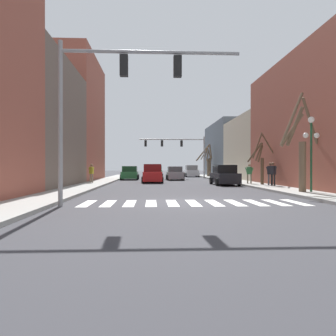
% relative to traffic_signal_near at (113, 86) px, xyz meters
% --- Properties ---
extents(ground_plane, '(240.00, 240.00, 0.00)m').
position_rel_traffic_signal_near_xyz_m(ground_plane, '(3.30, 1.28, -4.73)').
color(ground_plane, '#38383D').
extents(sidewalk_left, '(2.30, 90.00, 0.15)m').
position_rel_traffic_signal_near_xyz_m(sidewalk_left, '(-3.45, 1.28, -4.66)').
color(sidewalk_left, '#9E9E99').
rests_on(sidewalk_left, ground_plane).
extents(building_row_left, '(6.00, 34.93, 13.63)m').
position_rel_traffic_signal_near_xyz_m(building_row_left, '(-7.60, 13.27, 1.29)').
color(building_row_left, '#934C3D').
rests_on(building_row_left, ground_plane).
extents(building_row_right, '(6.00, 50.80, 9.60)m').
position_rel_traffic_signal_near_xyz_m(building_row_right, '(14.19, 20.23, -0.47)').
color(building_row_right, '#BCB299').
rests_on(building_row_right, ground_plane).
extents(crosswalk_stripes, '(9.45, 2.60, 0.01)m').
position_rel_traffic_signal_near_xyz_m(crosswalk_stripes, '(3.30, 0.96, -4.73)').
color(crosswalk_stripes, white).
rests_on(crosswalk_stripes, ground_plane).
extents(traffic_signal_near, '(7.16, 0.28, 6.50)m').
position_rel_traffic_signal_near_xyz_m(traffic_signal_near, '(0.00, 0.00, 0.00)').
color(traffic_signal_near, gray).
rests_on(traffic_signal_near, ground_plane).
extents(traffic_signal_far, '(8.91, 0.28, 5.67)m').
position_rel_traffic_signal_near_xyz_m(traffic_signal_far, '(5.17, 31.10, -0.45)').
color(traffic_signal_far, gray).
rests_on(traffic_signal_far, ground_plane).
extents(street_lamp_right_corner, '(0.95, 0.36, 4.23)m').
position_rel_traffic_signal_near_xyz_m(street_lamp_right_corner, '(10.48, 4.96, -1.58)').
color(street_lamp_right_corner, '#1E4C2D').
rests_on(street_lamp_right_corner, sidewalk_right).
extents(car_parked_right_mid, '(2.07, 4.14, 1.82)m').
position_rel_traffic_signal_near_xyz_m(car_parked_right_mid, '(1.60, 19.15, -3.89)').
color(car_parked_right_mid, red).
rests_on(car_parked_right_mid, ground_plane).
extents(car_parked_left_near, '(2.12, 4.11, 1.80)m').
position_rel_traffic_signal_near_xyz_m(car_parked_left_near, '(7.71, 37.79, -3.90)').
color(car_parked_left_near, silver).
rests_on(car_parked_left_near, ground_plane).
extents(car_driving_away_lane, '(2.00, 4.41, 1.59)m').
position_rel_traffic_signal_near_xyz_m(car_driving_away_lane, '(4.26, 25.67, -3.98)').
color(car_driving_away_lane, gray).
rests_on(car_driving_away_lane, ground_plane).
extents(car_parked_right_far, '(2.04, 4.33, 1.71)m').
position_rel_traffic_signal_near_xyz_m(car_parked_right_far, '(7.75, 14.72, -3.93)').
color(car_parked_right_far, black).
rests_on(car_parked_right_far, ground_plane).
extents(car_driving_toward_lane, '(1.96, 4.34, 1.78)m').
position_rel_traffic_signal_near_xyz_m(car_driving_toward_lane, '(2.11, 33.15, -3.91)').
color(car_driving_toward_lane, '#236B38').
rests_on(car_driving_toward_lane, ground_plane).
extents(car_parked_left_far, '(2.13, 4.11, 1.63)m').
position_rel_traffic_signal_near_xyz_m(car_parked_left_far, '(-1.11, 26.73, -3.97)').
color(car_parked_left_far, '#236B38').
rests_on(car_parked_left_far, ground_plane).
extents(pedestrian_crossing_street, '(0.66, 0.43, 1.66)m').
position_rel_traffic_signal_near_xyz_m(pedestrian_crossing_street, '(9.74, 14.16, -3.60)').
color(pedestrian_crossing_street, '#7A705B').
rests_on(pedestrian_crossing_street, sidewalk_right).
extents(pedestrian_on_left_sidewalk, '(0.60, 0.52, 1.66)m').
position_rel_traffic_signal_near_xyz_m(pedestrian_on_left_sidewalk, '(-3.81, 16.27, -3.60)').
color(pedestrian_on_left_sidewalk, '#7A705B').
rests_on(pedestrian_on_left_sidewalk, sidewalk_left).
extents(pedestrian_on_right_sidewalk, '(0.36, 0.73, 1.75)m').
position_rel_traffic_signal_near_xyz_m(pedestrian_on_right_sidewalk, '(10.57, 10.96, -3.54)').
color(pedestrian_on_right_sidewalk, black).
rests_on(pedestrian_on_right_sidewalk, sidewalk_right).
extents(pedestrian_waiting_at_curb, '(0.53, 0.64, 1.74)m').
position_rel_traffic_signal_near_xyz_m(pedestrian_waiting_at_curb, '(10.63, 11.67, -3.55)').
color(pedestrian_waiting_at_curb, '#4C4C51').
rests_on(pedestrian_waiting_at_curb, sidewalk_right).
extents(street_tree_left_near, '(2.33, 2.12, 4.16)m').
position_rel_traffic_signal_near_xyz_m(street_tree_left_near, '(10.24, 12.70, -2.67)').
color(street_tree_left_near, brown).
rests_on(street_tree_left_near, sidewalk_right).
extents(street_tree_left_mid, '(1.24, 1.42, 4.33)m').
position_rel_traffic_signal_near_xyz_m(street_tree_left_mid, '(10.08, 36.35, -2.62)').
color(street_tree_left_mid, brown).
rests_on(street_tree_left_mid, sidewalk_right).
extents(street_tree_right_mid, '(2.88, 1.55, 5.60)m').
position_rel_traffic_signal_near_xyz_m(street_tree_right_mid, '(9.90, 5.05, -2.18)').
color(street_tree_right_mid, brown).
rests_on(street_tree_right_mid, sidewalk_right).
extents(street_tree_right_far, '(2.23, 3.05, 4.96)m').
position_rel_traffic_signal_near_xyz_m(street_tree_right_far, '(10.23, 37.08, -2.18)').
color(street_tree_right_far, brown).
rests_on(street_tree_right_far, sidewalk_right).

